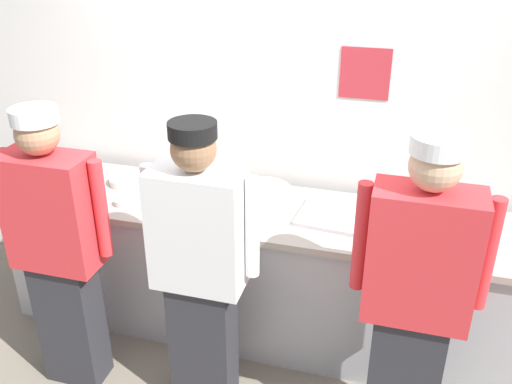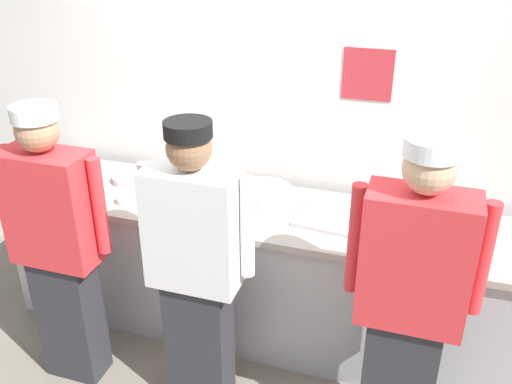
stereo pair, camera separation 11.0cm
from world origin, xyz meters
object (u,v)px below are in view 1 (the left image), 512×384
plate_stack_front (127,180)px  chef_center (200,267)px  chef_far_right (415,297)px  plate_stack_rear (465,235)px  deli_cup (408,218)px  chef_near_left (58,248)px  sheet_tray (345,218)px  mixing_bowl_steel (261,198)px  squeeze_bottle_primary (404,231)px  ramekin_green_sauce (123,202)px  ramekin_red_sauce (181,202)px

plate_stack_front → chef_center: bearing=-43.7°
chef_center → plate_stack_front: chef_center is taller
chef_far_right → plate_stack_rear: bearing=68.3°
deli_cup → plate_stack_rear: bearing=-18.1°
chef_near_left → sheet_tray: size_ratio=3.11×
chef_center → sheet_tray: 0.92m
plate_stack_rear → deli_cup: bearing=161.9°
mixing_bowl_steel → deli_cup: mixing_bowl_steel is taller
chef_near_left → sheet_tray: 1.58m
chef_far_right → squeeze_bottle_primary: 0.45m
plate_stack_rear → mixing_bowl_steel: mixing_bowl_steel is taller
chef_center → plate_stack_rear: (1.28, 0.61, 0.05)m
chef_far_right → squeeze_bottle_primary: size_ratio=7.99×
mixing_bowl_steel → squeeze_bottle_primary: bearing=-16.6°
mixing_bowl_steel → deli_cup: size_ratio=4.10×
plate_stack_front → plate_stack_rear: plate_stack_rear is taller
chef_near_left → deli_cup: (1.77, 0.75, 0.05)m
mixing_bowl_steel → ramekin_green_sauce: mixing_bowl_steel is taller
plate_stack_rear → sheet_tray: 0.65m
chef_near_left → chef_far_right: chef_far_right is taller
plate_stack_rear → sheet_tray: plate_stack_rear is taller
chef_center → mixing_bowl_steel: chef_center is taller
chef_center → ramekin_green_sauce: 0.83m
chef_far_right → ramekin_green_sauce: (-1.72, 0.47, 0.01)m
chef_near_left → ramekin_red_sauce: 0.75m
chef_far_right → plate_stack_front: bearing=157.8°
ramekin_green_sauce → ramekin_red_sauce: bearing=13.9°
chef_center → squeeze_bottle_primary: chef_center is taller
ramekin_green_sauce → deli_cup: size_ratio=1.11×
plate_stack_front → sheet_tray: (1.43, -0.10, -0.01)m
plate_stack_front → chef_near_left: bearing=-89.5°
plate_stack_rear → chef_near_left: bearing=-162.5°
chef_far_right → plate_stack_front: 1.98m
chef_near_left → ramekin_green_sauce: size_ratio=16.51×
mixing_bowl_steel → squeeze_bottle_primary: 0.88m
chef_center → plate_stack_front: bearing=136.3°
sheet_tray → deli_cup: bearing=8.1°
chef_center → deli_cup: bearing=35.8°
mixing_bowl_steel → sheet_tray: bearing=-4.1°
chef_near_left → mixing_bowl_steel: chef_near_left is taller
ramekin_green_sauce → deli_cup: 1.68m
chef_far_right → mixing_bowl_steel: chef_far_right is taller
chef_center → mixing_bowl_steel: size_ratio=4.45×
plate_stack_front → ramekin_red_sauce: size_ratio=2.71×
ramekin_red_sauce → deli_cup: 1.33m
chef_far_right → plate_stack_rear: 0.65m
chef_center → mixing_bowl_steel: 0.71m
plate_stack_rear → deli_cup: (-0.30, 0.10, 0.01)m
ramekin_red_sauce → deli_cup: (1.32, 0.14, 0.02)m
chef_center → chef_far_right: bearing=0.5°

